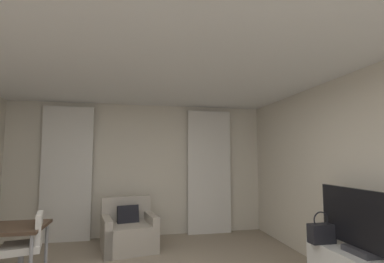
# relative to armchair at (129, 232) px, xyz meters

# --- Properties ---
(wall_window) EXTENTS (5.12, 0.06, 2.60)m
(wall_window) POSITION_rel_armchair_xyz_m (0.22, 0.79, 1.01)
(wall_window) COLOR beige
(wall_window) RESTS_ON ground
(wall_right) EXTENTS (0.06, 6.12, 2.60)m
(wall_right) POSITION_rel_armchair_xyz_m (2.75, -2.24, 1.01)
(wall_right) COLOR beige
(wall_right) RESTS_ON ground
(ceiling) EXTENTS (5.12, 6.12, 0.06)m
(ceiling) POSITION_rel_armchair_xyz_m (0.22, -2.24, 2.34)
(ceiling) COLOR white
(ceiling) RESTS_ON wall_left
(curtain_left_panel) EXTENTS (0.90, 0.06, 2.50)m
(curtain_left_panel) POSITION_rel_armchair_xyz_m (-1.15, 0.66, 0.96)
(curtain_left_panel) COLOR silver
(curtain_left_panel) RESTS_ON ground
(curtain_right_panel) EXTENTS (0.90, 0.06, 2.50)m
(curtain_right_panel) POSITION_rel_armchair_xyz_m (1.60, 0.66, 0.96)
(curtain_right_panel) COLOR silver
(curtain_right_panel) RESTS_ON ground
(armchair) EXTENTS (0.99, 0.93, 0.84)m
(armchair) POSITION_rel_armchair_xyz_m (0.00, 0.00, 0.00)
(armchair) COLOR #B2A899
(armchair) RESTS_ON ground
(desk_chair) EXTENTS (0.48, 0.48, 0.88)m
(desk_chair) POSITION_rel_armchair_xyz_m (-1.15, -1.26, 0.11)
(desk_chair) COLOR gray
(desk_chair) RESTS_ON ground
(tv_flatscreen) EXTENTS (0.20, 1.10, 0.68)m
(tv_flatscreen) POSITION_rel_armchair_xyz_m (2.43, -2.33, 0.56)
(tv_flatscreen) COLOR #333338
(tv_flatscreen) RESTS_ON tv_console
(handbag_primary) EXTENTS (0.30, 0.14, 0.37)m
(handbag_primary) POSITION_rel_armchair_xyz_m (2.28, -1.91, 0.36)
(handbag_primary) COLOR black
(handbag_primary) RESTS_ON tv_console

